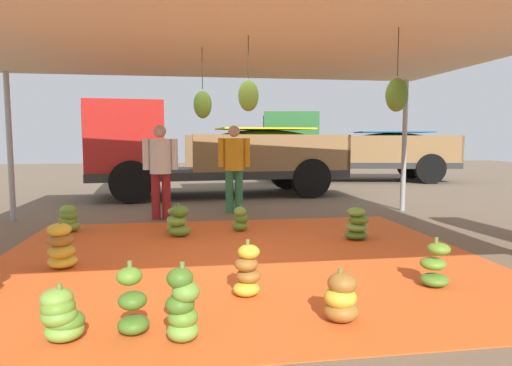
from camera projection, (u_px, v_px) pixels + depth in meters
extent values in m
plane|color=brown|center=(222.00, 218.00, 8.60)|extent=(40.00, 40.00, 0.00)
cube|color=#E05B23|center=(241.00, 259.00, 5.65)|extent=(6.04, 5.32, 0.01)
cylinder|color=#9EA0A5|center=(10.00, 147.00, 8.19)|extent=(0.10, 0.10, 2.69)
cylinder|color=#9EA0A5|center=(404.00, 146.00, 9.34)|extent=(0.10, 0.10, 2.69)
cube|color=beige|center=(240.00, 36.00, 5.38)|extent=(8.00, 7.00, 0.06)
cylinder|color=#4C422D|center=(248.00, 57.00, 5.25)|extent=(0.01, 0.01, 0.49)
ellipsoid|color=#60932D|center=(248.00, 96.00, 5.29)|extent=(0.24, 0.24, 0.36)
cylinder|color=#4C422D|center=(398.00, 52.00, 4.87)|extent=(0.01, 0.01, 0.52)
ellipsoid|color=#477523|center=(397.00, 95.00, 4.91)|extent=(0.24, 0.24, 0.36)
cylinder|color=#4C422D|center=(202.00, 68.00, 5.93)|extent=(0.01, 0.01, 0.54)
ellipsoid|color=#518428|center=(203.00, 105.00, 5.98)|extent=(0.24, 0.24, 0.36)
ellipsoid|color=#60932D|center=(179.00, 230.00, 6.95)|extent=(0.46, 0.46, 0.18)
ellipsoid|color=#75A83D|center=(177.00, 221.00, 6.93)|extent=(0.38, 0.38, 0.18)
ellipsoid|color=#518428|center=(180.00, 211.00, 6.88)|extent=(0.37, 0.37, 0.18)
cylinder|color=olive|center=(178.00, 207.00, 6.89)|extent=(0.04, 0.04, 0.12)
ellipsoid|color=#477523|center=(356.00, 235.00, 6.74)|extent=(0.38, 0.38, 0.13)
ellipsoid|color=#75A83D|center=(357.00, 227.00, 6.72)|extent=(0.41, 0.41, 0.13)
ellipsoid|color=#518428|center=(359.00, 220.00, 6.69)|extent=(0.32, 0.32, 0.13)
ellipsoid|color=#75A83D|center=(356.00, 212.00, 6.68)|extent=(0.39, 0.39, 0.13)
cylinder|color=olive|center=(358.00, 208.00, 6.67)|extent=(0.04, 0.04, 0.12)
ellipsoid|color=#996628|center=(341.00, 310.00, 3.72)|extent=(0.41, 0.41, 0.18)
ellipsoid|color=gold|center=(340.00, 297.00, 3.70)|extent=(0.36, 0.36, 0.18)
ellipsoid|color=#996628|center=(342.00, 283.00, 3.69)|extent=(0.29, 0.29, 0.18)
cylinder|color=olive|center=(340.00, 276.00, 3.70)|extent=(0.04, 0.04, 0.12)
ellipsoid|color=#518428|center=(434.00, 280.00, 4.60)|extent=(0.34, 0.34, 0.13)
ellipsoid|color=#60932D|center=(433.00, 264.00, 4.62)|extent=(0.36, 0.36, 0.13)
ellipsoid|color=#60932D|center=(439.00, 249.00, 4.58)|extent=(0.28, 0.28, 0.13)
cylinder|color=olive|center=(436.00, 243.00, 4.57)|extent=(0.04, 0.04, 0.12)
ellipsoid|color=#60932D|center=(240.00, 226.00, 7.35)|extent=(0.34, 0.34, 0.17)
ellipsoid|color=#518428|center=(241.00, 219.00, 7.32)|extent=(0.23, 0.23, 0.17)
ellipsoid|color=#75A83D|center=(240.00, 212.00, 7.28)|extent=(0.25, 0.25, 0.17)
cylinder|color=olive|center=(241.00, 208.00, 7.30)|extent=(0.04, 0.04, 0.12)
ellipsoid|color=#477523|center=(133.00, 325.00, 3.48)|extent=(0.27, 0.27, 0.14)
ellipsoid|color=#477523|center=(133.00, 300.00, 3.47)|extent=(0.31, 0.31, 0.14)
ellipsoid|color=#60932D|center=(129.00, 276.00, 3.46)|extent=(0.27, 0.27, 0.14)
cylinder|color=olive|center=(130.00, 269.00, 3.45)|extent=(0.04, 0.04, 0.12)
ellipsoid|color=gold|center=(246.00, 289.00, 4.32)|extent=(0.36, 0.36, 0.14)
ellipsoid|color=#996628|center=(249.00, 276.00, 4.33)|extent=(0.33, 0.33, 0.14)
ellipsoid|color=#996628|center=(246.00, 264.00, 4.30)|extent=(0.32, 0.32, 0.14)
ellipsoid|color=gold|center=(249.00, 252.00, 4.28)|extent=(0.28, 0.28, 0.14)
cylinder|color=olive|center=(248.00, 246.00, 4.27)|extent=(0.04, 0.04, 0.12)
ellipsoid|color=#75A83D|center=(64.00, 330.00, 3.36)|extent=(0.40, 0.40, 0.16)
ellipsoid|color=#518428|center=(66.00, 321.00, 3.37)|extent=(0.34, 0.34, 0.16)
ellipsoid|color=#6B9E38|center=(59.00, 315.00, 3.33)|extent=(0.34, 0.34, 0.16)
ellipsoid|color=#60932D|center=(58.00, 307.00, 3.33)|extent=(0.34, 0.34, 0.16)
ellipsoid|color=#75A83D|center=(57.00, 299.00, 3.34)|extent=(0.33, 0.33, 0.16)
cylinder|color=olive|center=(60.00, 291.00, 3.32)|extent=(0.04, 0.04, 0.12)
ellipsoid|color=#75A83D|center=(183.00, 330.00, 3.35)|extent=(0.30, 0.30, 0.16)
ellipsoid|color=#60932D|center=(183.00, 317.00, 3.35)|extent=(0.23, 0.23, 0.16)
ellipsoid|color=#477523|center=(180.00, 304.00, 3.34)|extent=(0.31, 0.31, 0.16)
ellipsoid|color=#6B9E38|center=(186.00, 292.00, 3.32)|extent=(0.29, 0.29, 0.16)
ellipsoid|color=#477523|center=(180.00, 278.00, 3.32)|extent=(0.27, 0.27, 0.16)
cylinder|color=olive|center=(182.00, 270.00, 3.32)|extent=(0.04, 0.04, 0.12)
ellipsoid|color=#6B9E38|center=(175.00, 228.00, 7.28)|extent=(0.34, 0.34, 0.13)
ellipsoid|color=#6B9E38|center=(175.00, 219.00, 7.31)|extent=(0.35, 0.35, 0.13)
ellipsoid|color=#6B9E38|center=(175.00, 211.00, 7.28)|extent=(0.29, 0.29, 0.13)
cylinder|color=olive|center=(175.00, 208.00, 7.27)|extent=(0.04, 0.04, 0.12)
ellipsoid|color=gold|center=(63.00, 261.00, 5.25)|extent=(0.34, 0.34, 0.15)
ellipsoid|color=gold|center=(62.00, 251.00, 5.21)|extent=(0.43, 0.43, 0.15)
ellipsoid|color=#996628|center=(61.00, 240.00, 5.23)|extent=(0.35, 0.35, 0.15)
ellipsoid|color=gold|center=(59.00, 230.00, 5.22)|extent=(0.31, 0.31, 0.15)
cylinder|color=olive|center=(60.00, 225.00, 5.21)|extent=(0.04, 0.04, 0.12)
ellipsoid|color=#75A83D|center=(70.00, 226.00, 7.29)|extent=(0.40, 0.40, 0.17)
ellipsoid|color=#6B9E38|center=(67.00, 221.00, 7.27)|extent=(0.41, 0.41, 0.17)
ellipsoid|color=#60932D|center=(69.00, 216.00, 7.25)|extent=(0.37, 0.37, 0.17)
ellipsoid|color=#75A83D|center=(68.00, 210.00, 7.27)|extent=(0.31, 0.31, 0.17)
cylinder|color=olive|center=(68.00, 206.00, 7.26)|extent=(0.04, 0.04, 0.12)
cube|color=#2D2D2D|center=(219.00, 173.00, 11.97)|extent=(6.61, 2.77, 0.20)
cube|color=red|center=(126.00, 137.00, 11.34)|extent=(1.97, 2.23, 1.70)
cube|color=#232D38|center=(87.00, 123.00, 11.10)|extent=(0.17, 1.82, 0.75)
cube|color=olive|center=(275.00, 153.00, 11.13)|extent=(4.00, 0.39, 0.90)
cube|color=olive|center=(254.00, 151.00, 13.26)|extent=(4.00, 0.39, 0.90)
cube|color=olive|center=(332.00, 151.00, 12.64)|extent=(0.26, 2.27, 0.90)
ellipsoid|color=#60932D|center=(264.00, 149.00, 12.19)|extent=(3.66, 2.18, 1.04)
cube|color=yellow|center=(264.00, 129.00, 12.14)|extent=(2.53, 1.91, 0.04)
cylinder|color=black|center=(131.00, 182.00, 10.47)|extent=(1.02, 0.36, 1.00)
cylinder|color=black|center=(134.00, 175.00, 12.48)|extent=(1.02, 0.36, 1.00)
cylinder|color=black|center=(311.00, 178.00, 11.48)|extent=(1.02, 0.36, 1.00)
cylinder|color=black|center=(287.00, 172.00, 13.49)|extent=(1.02, 0.36, 1.00)
cube|color=#2D2D2D|center=(356.00, 164.00, 16.13)|extent=(6.88, 3.37, 0.20)
cube|color=#2D6B33|center=(290.00, 137.00, 16.10)|extent=(2.18, 2.35, 1.70)
cube|color=#232D38|center=(264.00, 127.00, 16.09)|extent=(0.34, 1.76, 0.75)
cube|color=olive|center=(401.00, 149.00, 14.98)|extent=(4.03, 0.80, 0.90)
cube|color=olive|center=(385.00, 148.00, 17.12)|extent=(4.03, 0.80, 0.90)
cube|color=olive|center=(449.00, 148.00, 16.00)|extent=(0.48, 2.21, 0.90)
ellipsoid|color=#6B9E38|center=(392.00, 147.00, 16.04)|extent=(3.87, 2.48, 1.00)
cube|color=#19569E|center=(393.00, 132.00, 15.99)|extent=(2.71, 2.10, 0.04)
cylinder|color=black|center=(295.00, 168.00, 15.19)|extent=(1.03, 0.45, 1.00)
cylinder|color=black|center=(292.00, 165.00, 17.21)|extent=(1.03, 0.45, 1.00)
cylinder|color=black|center=(430.00, 169.00, 15.07)|extent=(1.03, 0.45, 1.00)
cylinder|color=black|center=(411.00, 165.00, 17.10)|extent=(1.03, 0.45, 1.00)
cylinder|color=#337A4C|center=(229.00, 192.00, 9.18)|extent=(0.16, 0.16, 0.86)
cylinder|color=#337A4C|center=(239.00, 191.00, 9.21)|extent=(0.16, 0.16, 0.86)
cylinder|color=orange|center=(234.00, 154.00, 9.12)|extent=(0.40, 0.40, 0.65)
cylinder|color=orange|center=(221.00, 153.00, 9.08)|extent=(0.13, 0.13, 0.57)
cylinder|color=orange|center=(247.00, 152.00, 9.16)|extent=(0.13, 0.13, 0.57)
sphere|color=tan|center=(234.00, 131.00, 9.08)|extent=(0.23, 0.23, 0.23)
cylinder|color=maroon|center=(156.00, 197.00, 8.42)|extent=(0.16, 0.16, 0.86)
cylinder|color=maroon|center=(166.00, 196.00, 8.45)|extent=(0.16, 0.16, 0.86)
cylinder|color=silver|center=(160.00, 156.00, 8.36)|extent=(0.39, 0.39, 0.64)
cylinder|color=silver|center=(146.00, 154.00, 8.32)|extent=(0.12, 0.12, 0.57)
cylinder|color=silver|center=(174.00, 154.00, 8.40)|extent=(0.12, 0.12, 0.57)
sphere|color=tan|center=(160.00, 131.00, 8.32)|extent=(0.23, 0.23, 0.23)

